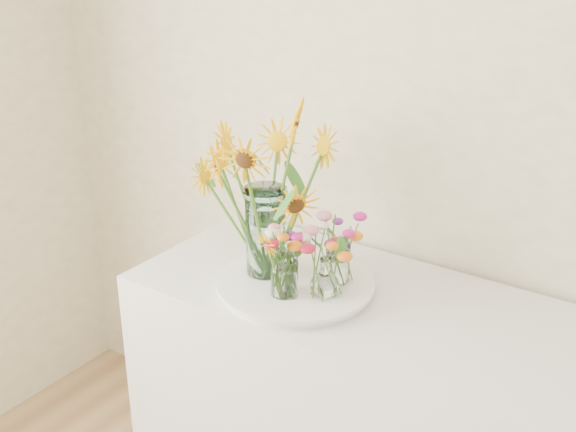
# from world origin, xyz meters

# --- Properties ---
(counter) EXTENTS (1.40, 0.60, 0.90)m
(counter) POSITION_xyz_m (-0.47, 1.93, 0.45)
(counter) COLOR white
(counter) RESTS_ON ground_plane
(tray) EXTENTS (0.42, 0.42, 0.02)m
(tray) POSITION_xyz_m (-0.69, 1.86, 0.91)
(tray) COLOR white
(tray) RESTS_ON counter
(mason_jar) EXTENTS (0.13, 0.13, 0.27)m
(mason_jar) POSITION_xyz_m (-0.79, 1.86, 1.06)
(mason_jar) COLOR #B7F0E9
(mason_jar) RESTS_ON tray
(sunflower_bouquet) EXTENTS (0.86, 0.86, 0.52)m
(sunflower_bouquet) POSITION_xyz_m (-0.79, 1.86, 1.18)
(sunflower_bouquet) COLOR #F7B205
(sunflower_bouquet) RESTS_ON tray
(small_vase_a) EXTENTS (0.08, 0.08, 0.13)m
(small_vase_a) POSITION_xyz_m (-0.67, 1.78, 0.99)
(small_vase_a) COLOR white
(small_vase_a) RESTS_ON tray
(wildflower_posy_a) EXTENTS (0.17, 0.17, 0.22)m
(wildflower_posy_a) POSITION_xyz_m (-0.67, 1.78, 1.03)
(wildflower_posy_a) COLOR orange
(wildflower_posy_a) RESTS_ON tray
(small_vase_b) EXTENTS (0.11, 0.11, 0.12)m
(small_vase_b) POSITION_xyz_m (-0.58, 1.84, 0.98)
(small_vase_b) COLOR white
(small_vase_b) RESTS_ON tray
(wildflower_posy_b) EXTENTS (0.19, 0.19, 0.21)m
(wildflower_posy_b) POSITION_xyz_m (-0.58, 1.84, 1.03)
(wildflower_posy_b) COLOR orange
(wildflower_posy_b) RESTS_ON tray
(small_vase_c) EXTENTS (0.09, 0.09, 0.12)m
(small_vase_c) POSITION_xyz_m (-0.59, 1.93, 0.98)
(small_vase_c) COLOR white
(small_vase_c) RESTS_ON tray
(wildflower_posy_c) EXTENTS (0.20, 0.20, 0.21)m
(wildflower_posy_c) POSITION_xyz_m (-0.59, 1.93, 1.03)
(wildflower_posy_c) COLOR orange
(wildflower_posy_c) RESTS_ON tray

